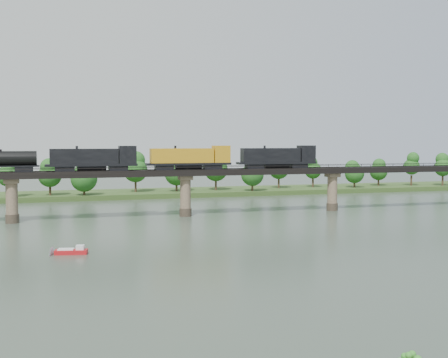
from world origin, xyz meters
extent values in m
plane|color=#324033|center=(0.00, 0.00, 0.00)|extent=(400.00, 400.00, 0.00)
cube|color=#2D471C|center=(0.00, 85.00, 0.80)|extent=(300.00, 24.00, 1.60)
cylinder|color=#473A2D|center=(-40.00, 30.00, 1.00)|extent=(3.00, 3.00, 2.00)
cylinder|color=#897159|center=(-40.00, 30.00, 5.50)|extent=(2.60, 2.60, 9.00)
cube|color=#897159|center=(-40.00, 30.00, 9.50)|extent=(3.20, 3.20, 1.00)
cylinder|color=#473A2D|center=(0.00, 30.00, 1.00)|extent=(3.00, 3.00, 2.00)
cylinder|color=#897159|center=(0.00, 30.00, 5.50)|extent=(2.60, 2.60, 9.00)
cube|color=#897159|center=(0.00, 30.00, 9.50)|extent=(3.20, 3.20, 1.00)
cylinder|color=#473A2D|center=(40.00, 30.00, 1.00)|extent=(3.00, 3.00, 2.00)
cylinder|color=#897159|center=(40.00, 30.00, 5.50)|extent=(2.60, 2.60, 9.00)
cube|color=#897159|center=(40.00, 30.00, 9.50)|extent=(3.20, 3.20, 1.00)
cube|color=black|center=(0.00, 30.00, 10.75)|extent=(220.00, 5.00, 1.50)
cube|color=black|center=(0.00, 29.25, 11.58)|extent=(220.00, 0.12, 0.16)
cube|color=black|center=(0.00, 30.75, 11.58)|extent=(220.00, 0.12, 0.16)
cube|color=black|center=(0.00, 27.60, 12.20)|extent=(220.00, 0.10, 0.10)
cube|color=black|center=(0.00, 32.40, 12.20)|extent=(220.00, 0.10, 0.10)
cube|color=black|center=(0.00, 27.60, 11.85)|extent=(0.08, 0.08, 0.70)
cube|color=black|center=(0.00, 32.40, 11.85)|extent=(0.08, 0.08, 0.70)
cylinder|color=#382619|center=(-44.43, 76.31, 3.35)|extent=(0.70, 0.70, 3.51)
sphere|color=#164D16|center=(-44.43, 76.31, 8.03)|extent=(6.31, 6.31, 6.31)
sphere|color=#164D16|center=(-44.43, 76.31, 10.96)|extent=(4.73, 4.73, 4.73)
cylinder|color=#382619|center=(-32.24, 78.84, 3.27)|extent=(0.70, 0.70, 3.34)
sphere|color=#164D16|center=(-32.24, 78.84, 7.73)|extent=(7.18, 7.18, 7.18)
sphere|color=#164D16|center=(-32.24, 78.84, 10.52)|extent=(5.39, 5.39, 5.39)
cylinder|color=#382619|center=(-22.01, 76.15, 3.01)|extent=(0.70, 0.70, 2.83)
sphere|color=#164D16|center=(-22.01, 76.15, 6.78)|extent=(8.26, 8.26, 8.26)
sphere|color=#164D16|center=(-22.01, 76.15, 9.14)|extent=(6.19, 6.19, 6.19)
cylinder|color=#382619|center=(-5.04, 82.68, 3.58)|extent=(0.70, 0.70, 3.96)
sphere|color=#164D16|center=(-5.04, 82.68, 8.87)|extent=(8.07, 8.07, 8.07)
sphere|color=#164D16|center=(-5.04, 82.68, 12.17)|extent=(6.05, 6.05, 6.05)
cylinder|color=#382619|center=(8.52, 81.14, 3.23)|extent=(0.70, 0.70, 3.27)
sphere|color=#164D16|center=(8.52, 81.14, 7.59)|extent=(8.03, 8.03, 8.03)
sphere|color=#164D16|center=(8.52, 81.14, 10.31)|extent=(6.02, 6.02, 6.02)
cylinder|color=#382619|center=(22.65, 82.31, 3.56)|extent=(0.70, 0.70, 3.92)
sphere|color=#164D16|center=(22.65, 82.31, 8.79)|extent=(8.29, 8.29, 8.29)
sphere|color=#164D16|center=(22.65, 82.31, 12.05)|extent=(6.21, 6.21, 6.21)
cylinder|color=#382619|center=(33.59, 75.35, 3.11)|extent=(0.70, 0.70, 3.02)
sphere|color=#164D16|center=(33.59, 75.35, 7.15)|extent=(7.74, 7.74, 7.74)
sphere|color=#164D16|center=(33.59, 75.35, 9.67)|extent=(5.80, 5.80, 5.80)
cylinder|color=#382619|center=(46.81, 84.03, 3.50)|extent=(0.70, 0.70, 3.80)
sphere|color=#164D16|center=(46.81, 84.03, 8.56)|extent=(7.47, 7.47, 7.47)
sphere|color=#164D16|center=(46.81, 84.03, 11.73)|extent=(5.60, 5.60, 5.60)
cylinder|color=#382619|center=(60.48, 84.26, 3.29)|extent=(0.70, 0.70, 3.38)
sphere|color=#164D16|center=(60.48, 84.26, 7.80)|extent=(6.23, 6.23, 6.23)
sphere|color=#164D16|center=(60.48, 84.26, 10.62)|extent=(4.67, 4.67, 4.67)
cylinder|color=#382619|center=(74.35, 78.39, 2.99)|extent=(0.70, 0.70, 2.77)
sphere|color=#164D16|center=(74.35, 78.39, 6.68)|extent=(7.04, 7.04, 7.04)
sphere|color=#164D16|center=(74.35, 78.39, 8.99)|extent=(5.28, 5.28, 5.28)
cylinder|color=#382619|center=(87.62, 83.57, 3.07)|extent=(0.70, 0.70, 2.94)
sphere|color=#164D16|center=(87.62, 83.57, 7.00)|extent=(6.73, 6.73, 6.73)
sphere|color=#164D16|center=(87.62, 83.57, 9.45)|extent=(5.05, 5.05, 5.05)
cylinder|color=#382619|center=(99.73, 80.10, 3.57)|extent=(0.70, 0.70, 3.94)
sphere|color=#164D16|center=(99.73, 80.10, 8.83)|extent=(6.17, 6.17, 6.17)
sphere|color=#164D16|center=(99.73, 80.10, 12.11)|extent=(4.62, 4.62, 4.62)
cylinder|color=#382619|center=(110.76, 76.08, 3.49)|extent=(0.70, 0.70, 3.77)
sphere|color=#164D16|center=(110.76, 76.08, 8.52)|extent=(6.60, 6.60, 6.60)
sphere|color=#164D16|center=(110.76, 76.08, 11.66)|extent=(4.95, 4.95, 4.95)
cube|color=black|center=(30.10, 30.00, 12.11)|extent=(4.42, 2.65, 1.21)
cube|color=black|center=(17.95, 30.00, 12.11)|extent=(4.42, 2.65, 1.21)
cube|color=black|center=(24.02, 30.00, 12.88)|extent=(20.97, 3.31, 0.55)
cube|color=black|center=(22.37, 30.00, 14.92)|extent=(15.45, 2.98, 3.53)
cube|color=black|center=(32.30, 30.00, 15.25)|extent=(3.97, 3.31, 4.19)
cylinder|color=black|center=(24.02, 30.00, 12.27)|extent=(6.62, 1.55, 1.55)
cube|color=black|center=(6.92, 30.00, 12.11)|extent=(4.42, 2.65, 1.21)
cube|color=black|center=(-5.23, 30.00, 12.11)|extent=(4.42, 2.65, 1.21)
cube|color=black|center=(0.85, 30.00, 12.88)|extent=(20.97, 3.31, 0.55)
cube|color=#C18917|center=(-0.81, 30.00, 14.92)|extent=(15.45, 2.98, 3.53)
cube|color=#C18917|center=(9.12, 30.00, 15.25)|extent=(3.97, 3.31, 4.19)
cylinder|color=black|center=(0.85, 30.00, 12.27)|extent=(6.62, 1.55, 1.55)
cube|color=black|center=(-16.26, 30.00, 12.11)|extent=(4.42, 2.65, 1.21)
cube|color=black|center=(-28.41, 30.00, 12.11)|extent=(4.42, 2.65, 1.21)
cube|color=black|center=(-22.33, 30.00, 12.88)|extent=(20.97, 3.31, 0.55)
cube|color=black|center=(-23.99, 30.00, 14.92)|extent=(15.45, 2.98, 3.53)
cube|color=black|center=(-14.06, 30.00, 15.25)|extent=(3.97, 3.31, 4.19)
cylinder|color=black|center=(-22.33, 30.00, 12.27)|extent=(6.62, 1.55, 1.55)
cube|color=black|center=(-37.24, 30.00, 12.11)|extent=(3.86, 2.43, 1.21)
cube|color=black|center=(-42.20, 30.00, 12.82)|extent=(16.56, 2.65, 0.33)
cylinder|color=black|center=(-42.20, 30.00, 14.59)|extent=(15.45, 3.31, 3.31)
cylinder|color=black|center=(-42.20, 30.00, 16.36)|extent=(0.77, 0.77, 0.55)
cube|color=red|center=(-28.21, -10.23, 0.36)|extent=(5.44, 2.86, 0.72)
cube|color=white|center=(-29.02, -10.07, 0.78)|extent=(2.74, 2.02, 0.26)
cube|color=white|center=(-26.79, -10.52, 1.09)|extent=(1.47, 1.47, 0.72)
camera|label=1|loc=(-30.31, -104.01, 18.28)|focal=45.00mm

